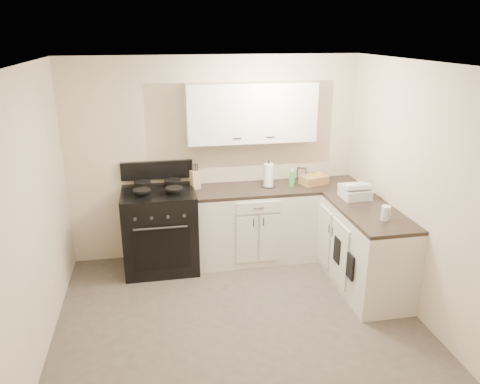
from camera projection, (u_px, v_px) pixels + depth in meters
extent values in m
plane|color=#473F38|center=(242.00, 330.00, 4.55)|extent=(3.60, 3.60, 0.00)
plane|color=white|center=(243.00, 65.00, 3.73)|extent=(3.60, 3.60, 0.00)
plane|color=beige|center=(215.00, 159.00, 5.81)|extent=(3.60, 0.00, 3.60)
plane|color=beige|center=(427.00, 198.00, 4.46)|extent=(0.00, 3.60, 3.60)
plane|color=beige|center=(27.00, 226.00, 3.83)|extent=(0.00, 3.60, 3.60)
plane|color=beige|center=(307.00, 333.00, 2.47)|extent=(3.60, 0.00, 3.60)
cube|color=beige|center=(253.00, 225.00, 5.87)|extent=(1.55, 0.60, 0.90)
cube|color=beige|center=(354.00, 240.00, 5.46)|extent=(0.60, 1.90, 0.90)
cube|color=black|center=(253.00, 190.00, 5.72)|extent=(1.55, 0.60, 0.04)
cube|color=black|center=(358.00, 202.00, 5.30)|extent=(0.60, 1.90, 0.04)
cube|color=white|center=(251.00, 112.00, 5.56)|extent=(1.55, 0.30, 0.70)
cube|color=black|center=(161.00, 232.00, 5.65)|extent=(0.86, 0.74, 1.04)
cube|color=tan|center=(195.00, 180.00, 5.66)|extent=(0.13, 0.12, 0.23)
cylinder|color=white|center=(268.00, 175.00, 5.72)|extent=(0.13, 0.13, 0.29)
cylinder|color=green|center=(292.00, 179.00, 5.75)|extent=(0.07, 0.07, 0.20)
cube|color=black|center=(301.00, 173.00, 6.05)|extent=(0.12, 0.08, 0.15)
cube|color=#AF8052|center=(314.00, 180.00, 5.85)|extent=(0.37, 0.29, 0.11)
cube|color=silver|center=(355.00, 193.00, 5.36)|extent=(0.31, 0.29, 0.11)
cylinder|color=silver|center=(386.00, 213.00, 4.72)|extent=(0.12, 0.12, 0.15)
cube|color=black|center=(350.00, 267.00, 4.82)|extent=(0.02, 0.15, 0.27)
cube|color=black|center=(337.00, 250.00, 5.14)|extent=(0.02, 0.17, 0.29)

